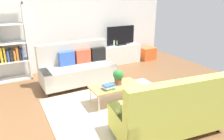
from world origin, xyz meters
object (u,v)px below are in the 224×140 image
(couch_beige, at_px, (77,68))
(tv_console, at_px, (120,54))
(coffee_table, at_px, (115,87))
(tv, at_px, (121,36))
(vase_1, at_px, (108,43))
(table_book_0, at_px, (109,88))
(storage_trunk, at_px, (148,53))
(potted_plant, at_px, (118,76))
(bottle_0, at_px, (114,43))
(vase_0, at_px, (104,44))
(couch_green, at_px, (169,111))
(bookshelf, at_px, (4,46))
(bottle_1, at_px, (117,43))

(couch_beige, bearing_deg, tv_console, -152.52)
(coffee_table, relative_size, tv, 1.10)
(couch_beige, relative_size, tv_console, 1.37)
(vase_1, bearing_deg, coffee_table, -113.26)
(table_book_0, distance_m, vase_1, 2.93)
(coffee_table, distance_m, table_book_0, 0.23)
(storage_trunk, bearing_deg, coffee_table, -137.74)
(potted_plant, distance_m, bottle_0, 2.68)
(tv_console, height_order, vase_0, vase_0)
(couch_green, xyz_separation_m, bookshelf, (-2.30, 3.92, 0.54))
(coffee_table, relative_size, vase_1, 5.89)
(tv, distance_m, table_book_0, 3.12)
(tv, xyz_separation_m, table_book_0, (-1.72, -2.55, -0.51))
(couch_beige, bearing_deg, potted_plant, 107.34)
(storage_trunk, distance_m, table_book_0, 3.76)
(couch_green, distance_m, storage_trunk, 4.47)
(table_book_0, bearing_deg, vase_1, 63.69)
(couch_green, xyz_separation_m, bottle_0, (0.98, 3.86, 0.29))
(bookshelf, bearing_deg, coffee_table, -50.96)
(tv, height_order, bottle_0, tv)
(couch_beige, height_order, couch_green, same)
(tv, bearing_deg, couch_green, -107.76)
(couch_green, height_order, table_book_0, couch_green)
(coffee_table, bearing_deg, couch_beige, 105.30)
(vase_0, height_order, vase_1, vase_1)
(couch_green, distance_m, bottle_1, 4.01)
(table_book_0, distance_m, vase_0, 2.87)
(bottle_0, bearing_deg, couch_beige, -148.31)
(coffee_table, bearing_deg, tv, 58.33)
(tv, xyz_separation_m, vase_1, (-0.43, 0.07, -0.22))
(coffee_table, relative_size, bookshelf, 0.52)
(tv_console, bearing_deg, vase_1, 173.36)
(tv_console, relative_size, potted_plant, 4.12)
(table_book_0, height_order, bottle_0, bottle_0)
(bottle_1, bearing_deg, bookshelf, 178.98)
(bottle_1, bearing_deg, couch_green, -105.68)
(couch_beige, xyz_separation_m, table_book_0, (0.18, -1.51, -0.01))
(bottle_0, bearing_deg, vase_0, 164.16)
(potted_plant, distance_m, bottle_1, 2.73)
(vase_1, relative_size, bottle_1, 1.10)
(potted_plant, bearing_deg, bottle_1, 62.18)
(coffee_table, distance_m, bookshelf, 3.27)
(bottle_0, bearing_deg, couch_green, -104.24)
(coffee_table, distance_m, tv_console, 2.90)
(couch_beige, xyz_separation_m, bottle_0, (1.64, 1.01, 0.28))
(bookshelf, distance_m, vase_1, 3.12)
(bookshelf, height_order, potted_plant, bookshelf)
(couch_green, xyz_separation_m, bottle_1, (1.08, 3.86, 0.28))
(potted_plant, xyz_separation_m, vase_1, (1.00, 2.50, 0.12))
(storage_trunk, xyz_separation_m, table_book_0, (-2.82, -2.47, 0.22))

